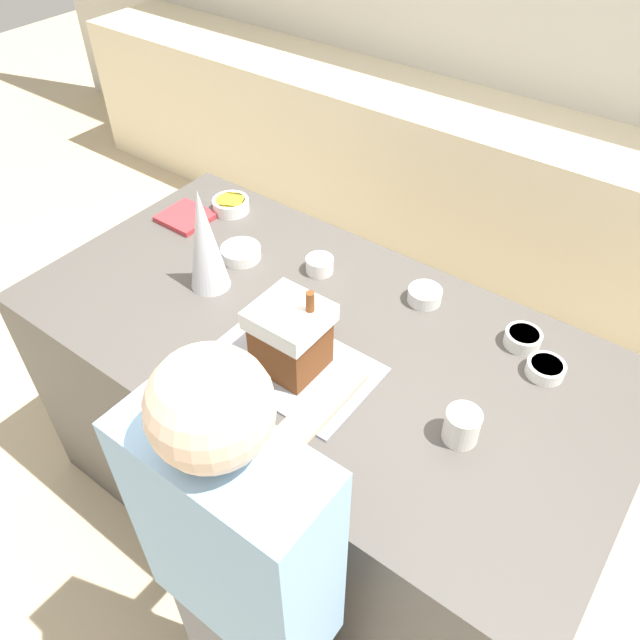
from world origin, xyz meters
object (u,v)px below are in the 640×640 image
(gingerbread_house, at_px, (291,336))
(candy_bowl_near_tray_left, at_px, (231,204))
(candy_bowl_far_right, at_px, (523,338))
(mug, at_px, (462,426))
(candy_bowl_beside_tree, at_px, (241,252))
(cookbook, at_px, (186,217))
(person, at_px, (246,592))
(candy_bowl_far_left, at_px, (320,264))
(decorative_tree, at_px, (205,240))
(candy_bowl_front_corner, at_px, (425,295))
(baking_tray, at_px, (292,365))
(candy_bowl_behind_tray, at_px, (546,368))

(gingerbread_house, xyz_separation_m, candy_bowl_near_tray_left, (-0.69, 0.50, -0.09))
(candy_bowl_far_right, bearing_deg, mug, -88.54)
(candy_bowl_far_right, height_order, candy_bowl_beside_tree, candy_bowl_far_right)
(gingerbread_house, height_order, mug, gingerbread_house)
(gingerbread_house, xyz_separation_m, cookbook, (-0.79, 0.35, -0.11))
(mug, bearing_deg, gingerbread_house, -172.93)
(gingerbread_house, relative_size, person, 0.17)
(candy_bowl_beside_tree, relative_size, candy_bowl_far_left, 1.48)
(decorative_tree, relative_size, candy_bowl_beside_tree, 2.58)
(candy_bowl_far_left, bearing_deg, candy_bowl_front_corner, 12.07)
(candy_bowl_near_tray_left, height_order, candy_bowl_far_left, candy_bowl_far_left)
(candy_bowl_near_tray_left, height_order, mug, mug)
(baking_tray, xyz_separation_m, mug, (0.50, 0.06, 0.04))
(baking_tray, xyz_separation_m, candy_bowl_far_left, (-0.20, 0.40, 0.03))
(candy_bowl_near_tray_left, distance_m, cookbook, 0.18)
(candy_bowl_near_tray_left, height_order, candy_bowl_front_corner, candy_bowl_near_tray_left)
(decorative_tree, distance_m, mug, 0.96)
(gingerbread_house, distance_m, cookbook, 0.87)
(candy_bowl_far_right, distance_m, cookbook, 1.29)
(candy_bowl_front_corner, distance_m, cookbook, 0.96)
(candy_bowl_far_right, height_order, mug, mug)
(candy_bowl_far_right, height_order, candy_bowl_behind_tray, candy_bowl_far_right)
(person, bearing_deg, candy_bowl_near_tray_left, 133.68)
(candy_bowl_front_corner, distance_m, candy_bowl_far_left, 0.37)
(gingerbread_house, bearing_deg, candy_bowl_behind_tray, 34.42)
(candy_bowl_near_tray_left, xyz_separation_m, candy_bowl_far_left, (0.50, -0.10, 0.00))
(candy_bowl_front_corner, relative_size, mug, 1.15)
(candy_bowl_far_right, xyz_separation_m, candy_bowl_far_left, (-0.69, -0.08, 0.00))
(baking_tray, bearing_deg, decorative_tree, 164.02)
(baking_tray, xyz_separation_m, candy_bowl_front_corner, (0.16, 0.48, 0.02))
(decorative_tree, height_order, mug, decorative_tree)
(candy_bowl_behind_tray, bearing_deg, candy_bowl_far_right, 143.96)
(candy_bowl_front_corner, relative_size, person, 0.07)
(decorative_tree, relative_size, mug, 3.79)
(baking_tray, distance_m, cookbook, 0.87)
(baking_tray, height_order, cookbook, cookbook)
(candy_bowl_front_corner, bearing_deg, candy_bowl_far_right, 0.44)
(baking_tray, distance_m, candy_bowl_beside_tree, 0.55)
(decorative_tree, distance_m, cookbook, 0.45)
(candy_bowl_near_tray_left, bearing_deg, candy_bowl_beside_tree, -40.81)
(gingerbread_house, xyz_separation_m, person, (0.29, -0.54, -0.23))
(decorative_tree, xyz_separation_m, candy_bowl_front_corner, (0.61, 0.35, -0.15))
(candy_bowl_far_right, relative_size, person, 0.07)
(baking_tray, height_order, candy_bowl_far_right, candy_bowl_far_right)
(candy_bowl_far_left, height_order, mug, mug)
(baking_tray, bearing_deg, gingerbread_house, 31.60)
(baking_tray, bearing_deg, mug, 7.09)
(gingerbread_house, xyz_separation_m, candy_bowl_far_right, (0.49, 0.48, -0.09))
(decorative_tree, bearing_deg, candy_bowl_front_corner, 30.05)
(decorative_tree, xyz_separation_m, mug, (0.95, -0.06, -0.13))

